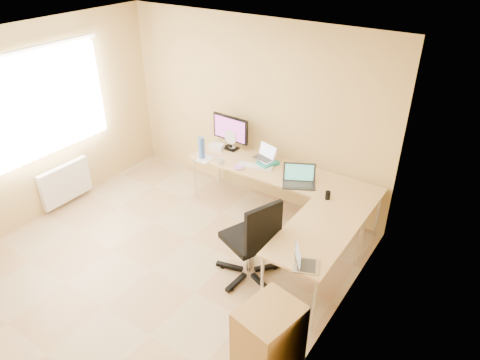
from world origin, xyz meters
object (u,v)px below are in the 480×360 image
Objects in this scene: desk_fan at (232,140)px; cabinet at (269,341)px; laptop_center at (264,153)px; laptop_return at (307,259)px; desk_return at (313,260)px; water_bottle at (202,148)px; laptop_black at (299,176)px; mug at (221,162)px; office_chair at (249,240)px; desk_main at (281,194)px; monitor at (231,133)px; keyboard at (255,166)px.

desk_fan is 0.36× the size of cabinet.
laptop_return is at bearing -31.88° from laptop_center.
water_bottle is (-2.10, 0.70, 0.52)m from desk_return.
laptop_black is at bearing 3.83° from water_bottle.
mug is at bearing 0.00° from water_bottle.
office_chair reaches higher than desk_fan.
laptop_center is (-0.34, 0.08, 0.51)m from desk_main.
laptop_return is (0.15, -0.53, 0.46)m from desk_return.
monitor reaches higher than laptop_center.
desk_return is 3.17× the size of laptop_black.
laptop_black is at bearing 108.07° from office_chair.
laptop_black reaches higher than mug.
water_bottle is 1.75m from office_chair.
cabinet is at bearing -68.67° from keyboard.
desk_return is 4.42× the size of laptop_return.
water_bottle is (-1.13, -0.30, 0.52)m from desk_main.
desk_return is 2.67× the size of keyboard.
desk_fan is (-0.95, 0.20, 0.50)m from desk_main.
desk_main is 0.94m from mug.
office_chair reaches higher than desk_main.
monitor is at bearing 169.44° from desk_main.
water_bottle reaches higher than desk_fan.
laptop_black is 1.54m from laptop_return.
office_chair is at bearing -41.51° from mug.
office_chair is (0.29, -1.25, 0.14)m from desk_main.
desk_fan is 3.23m from cabinet.
office_chair is at bearing -159.97° from desk_return.
monitor is at bearing 152.83° from office_chair.
laptop_center is 0.23m from keyboard.
laptop_return is at bearing 101.68° from cabinet.
laptop_black is (-0.62, 0.80, 0.49)m from desk_return.
cabinet is at bearing 156.25° from laptop_return.
desk_return is 0.72m from laptop_return.
desk_main is 6.47× the size of laptop_black.
laptop_black reaches higher than desk_return.
water_bottle is 1.13× the size of desk_fan.
monitor is 1.23× the size of keyboard.
mug is 0.35m from water_bottle.
cabinet is (2.07, -2.42, -0.51)m from desk_fan.
desk_main is 29.42× the size of mug.
desk_fan is at bearing 148.05° from desk_return.
office_chair is (0.63, -1.33, -0.38)m from laptop_center.
monitor reaches higher than laptop_return.
cabinet is at bearing -27.47° from office_chair.
desk_return is 4.24× the size of laptop_center.
office_chair reaches higher than water_bottle.
desk_fan is at bearing 168.10° from desk_main.
desk_main is at bearing 14.80° from water_bottle.
laptop_center is at bearing 134.11° from cabinet.
keyboard is 0.64× the size of cabinet.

